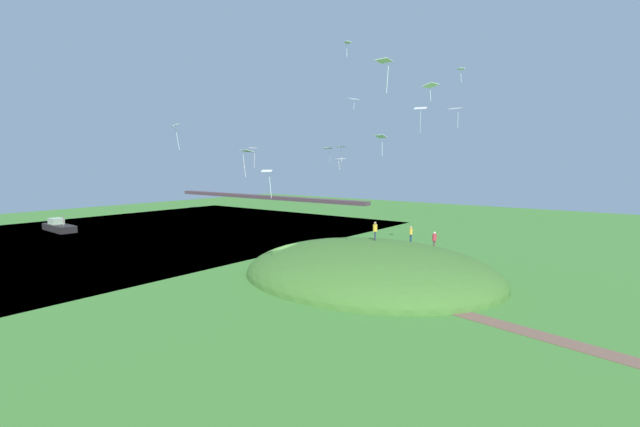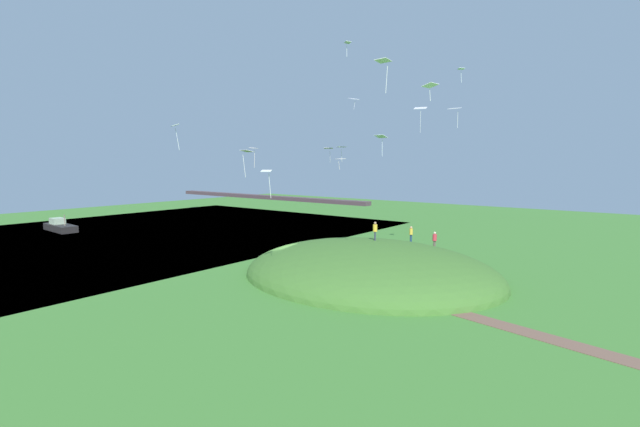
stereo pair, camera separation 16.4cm
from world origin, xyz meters
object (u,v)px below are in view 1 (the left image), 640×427
object	(u,v)px
kite_13	(431,86)
kite_3	(354,99)
kite_1	(348,43)
person_on_hilltop	(411,232)
boat_on_lake	(59,227)
person_watching_kites	(375,229)
kite_11	(341,148)
kite_0	(381,137)
kite_9	(247,152)
kite_12	(254,149)
kite_4	(384,62)
kite_5	(328,149)
kite_6	(267,173)
kite_14	(455,109)
kite_2	(461,70)
kite_7	(420,109)
kite_10	(340,159)
person_with_child	(434,238)
kite_8	(175,127)

from	to	relation	value
kite_13	kite_3	bearing A→B (deg)	144.56
kite_13	kite_1	bearing A→B (deg)	159.34
person_on_hilltop	kite_13	size ratio (longest dim) A/B	1.33
boat_on_lake	kite_3	bearing A→B (deg)	-163.39
person_watching_kites	kite_11	size ratio (longest dim) A/B	0.95
kite_0	kite_9	bearing A→B (deg)	-121.48
person_on_hilltop	kite_3	size ratio (longest dim) A/B	1.37
kite_12	boat_on_lake	bearing A→B (deg)	-176.82
person_watching_kites	kite_1	world-z (taller)	kite_1
kite_0	kite_4	distance (m)	14.73
kite_5	kite_9	world-z (taller)	kite_5
kite_6	kite_14	world-z (taller)	kite_14
kite_9	kite_13	distance (m)	16.08
kite_9	kite_11	bearing A→B (deg)	99.58
kite_1	kite_11	world-z (taller)	kite_1
kite_9	kite_14	world-z (taller)	kite_14
boat_on_lake	kite_4	size ratio (longest dim) A/B	3.87
kite_6	kite_9	size ratio (longest dim) A/B	0.91
person_watching_kites	kite_11	xyz separation A→B (m)	(-9.92, 8.36, 8.28)
kite_5	kite_13	xyz separation A→B (m)	(18.43, -12.04, 3.98)
kite_12	kite_2	bearing A→B (deg)	30.26
kite_2	kite_11	bearing A→B (deg)	168.19
kite_6	kite_12	xyz separation A→B (m)	(-9.50, 7.75, 2.15)
kite_1	kite_6	distance (m)	16.50
person_watching_kites	kite_7	distance (m)	12.05
person_on_hilltop	kite_7	world-z (taller)	kite_7
person_on_hilltop	kite_9	world-z (taller)	kite_9
kite_1	kite_10	world-z (taller)	kite_1
person_watching_kites	kite_7	world-z (taller)	kite_7
kite_12	kite_13	distance (m)	19.55
kite_0	kite_6	distance (m)	14.16
person_with_child	kite_2	world-z (taller)	kite_2
kite_1	kite_4	world-z (taller)	kite_1
person_with_child	kite_7	world-z (taller)	kite_7
person_on_hilltop	kite_10	world-z (taller)	kite_10
kite_5	kite_12	distance (m)	11.93
kite_1	kite_7	distance (m)	9.21
person_on_hilltop	kite_6	world-z (taller)	kite_6
kite_6	kite_12	world-z (taller)	kite_12
kite_6	kite_7	xyz separation A→B (m)	(5.38, 14.91, 5.76)
person_on_hilltop	person_with_child	bearing A→B (deg)	165.13
boat_on_lake	kite_4	xyz separation A→B (m)	(60.41, -4.02, 16.38)
kite_2	kite_9	xyz separation A→B (m)	(-12.88, -15.45, -7.83)
kite_5	person_watching_kites	bearing A→B (deg)	-32.10
person_on_hilltop	kite_8	xyz separation A→B (m)	(-11.44, -20.72, 10.29)
kite_7	kite_10	size ratio (longest dim) A/B	2.13
person_watching_kites	kite_10	distance (m)	8.14
boat_on_lake	kite_2	world-z (taller)	kite_2
kite_7	kite_8	size ratio (longest dim) A/B	1.11
kite_6	kite_14	distance (m)	15.18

